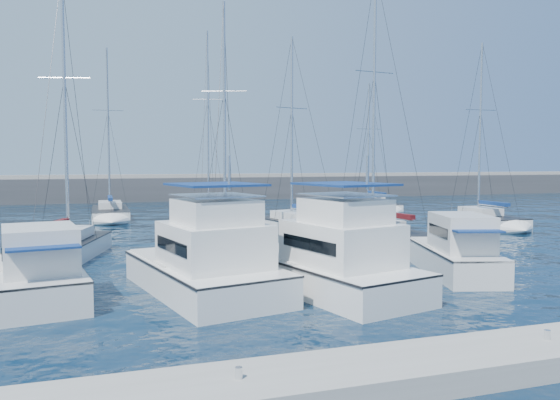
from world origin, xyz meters
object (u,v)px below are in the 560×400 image
object	(u,v)px
motor_yacht_port_outer	(40,275)
sailboat_mid_b	(224,239)
motor_yacht_stbd_outer	(457,254)
sailboat_mid_e	(483,221)
motor_yacht_stbd_inner	(331,263)
sailboat_mid_a	(64,248)
motor_yacht_port_inner	(208,265)
sailboat_mid_c	(298,226)
sailboat_mid_d	(380,235)
sailboat_back_b	(208,211)
sailboat_back_a	(110,213)
sailboat_back_c	(371,206)

from	to	relation	value
motor_yacht_port_outer	sailboat_mid_b	world-z (taller)	sailboat_mid_b
motor_yacht_stbd_outer	sailboat_mid_b	bearing A→B (deg)	143.28
sailboat_mid_b	sailboat_mid_e	distance (m)	21.62
motor_yacht_stbd_inner	sailboat_mid_e	world-z (taller)	sailboat_mid_e
motor_yacht_port_outer	sailboat_mid_a	world-z (taller)	sailboat_mid_a
motor_yacht_port_inner	motor_yacht_stbd_outer	bearing A→B (deg)	-12.28
sailboat_mid_c	sailboat_mid_d	bearing A→B (deg)	-78.33
sailboat_mid_b	sailboat_back_b	world-z (taller)	sailboat_back_b
motor_yacht_port_inner	sailboat_mid_a	distance (m)	11.61
sailboat_mid_d	sailboat_back_b	xyz separation A→B (m)	(-6.88, 20.46, -0.01)
motor_yacht_port_inner	sailboat_mid_a	bearing A→B (deg)	107.63
motor_yacht_stbd_outer	sailboat_mid_c	xyz separation A→B (m)	(-1.88, 15.68, -0.42)
motor_yacht_stbd_inner	sailboat_back_b	size ratio (longest dim) A/B	0.54
sailboat_mid_d	sailboat_mid_b	bearing A→B (deg)	162.46
sailboat_mid_a	sailboat_mid_e	world-z (taller)	sailboat_mid_a
motor_yacht_port_outer	motor_yacht_stbd_inner	bearing A→B (deg)	-19.61
motor_yacht_stbd_inner	sailboat_mid_e	xyz separation A→B (m)	(19.67, 15.65, -0.60)
motor_yacht_stbd_inner	sailboat_mid_c	distance (m)	17.40
sailboat_mid_c	sailboat_mid_d	xyz separation A→B (m)	(3.06, -6.40, 0.03)
sailboat_mid_b	motor_yacht_port_inner	bearing A→B (deg)	-85.32
sailboat_mid_b	sailboat_mid_d	bearing A→B (deg)	9.62
motor_yacht_stbd_inner	sailboat_mid_a	distance (m)	15.26
sailboat_mid_a	sailboat_back_b	bearing A→B (deg)	75.29
motor_yacht_port_inner	sailboat_mid_b	bearing A→B (deg)	62.54
sailboat_mid_b	sailboat_back_a	world-z (taller)	sailboat_back_a
sailboat_mid_d	sailboat_back_c	bearing A→B (deg)	56.50
motor_yacht_port_outer	sailboat_back_c	distance (m)	40.75
sailboat_mid_a	sailboat_mid_e	bearing A→B (deg)	23.73
motor_yacht_stbd_inner	sailboat_back_b	xyz separation A→B (m)	(0.89, 30.79, -0.59)
motor_yacht_port_inner	motor_yacht_stbd_outer	distance (m)	11.24
motor_yacht_stbd_inner	sailboat_mid_b	xyz separation A→B (m)	(-1.66, 12.05, -0.60)
sailboat_mid_e	sailboat_back_c	xyz separation A→B (m)	(-1.72, 15.32, -0.03)
sailboat_mid_a	sailboat_mid_d	bearing A→B (deg)	12.69
motor_yacht_port_inner	motor_yacht_stbd_inner	distance (m)	4.77
sailboat_mid_e	motor_yacht_stbd_inner	bearing A→B (deg)	-139.82
motor_yacht_stbd_outer	sailboat_mid_e	xyz separation A→B (m)	(13.09, 14.59, -0.41)
motor_yacht_stbd_inner	sailboat_mid_e	distance (m)	25.14
motor_yacht_port_inner	sailboat_mid_b	distance (m)	11.40
motor_yacht_port_inner	sailboat_mid_b	size ratio (longest dim) A/B	0.61
motor_yacht_port_inner	sailboat_mid_e	xyz separation A→B (m)	(24.32, 14.58, -0.60)
motor_yacht_stbd_outer	motor_yacht_stbd_inner	bearing A→B (deg)	-154.47
motor_yacht_port_inner	sailboat_back_c	size ratio (longest dim) A/B	0.66
motor_yacht_stbd_outer	sailboat_back_b	xyz separation A→B (m)	(-5.70, 29.74, -0.40)
motor_yacht_stbd_inner	sailboat_back_c	size ratio (longest dim) A/B	0.70
sailboat_mid_c	motor_yacht_stbd_outer	bearing A→B (deg)	-97.05
sailboat_mid_e	sailboat_mid_b	bearing A→B (deg)	-168.75
motor_yacht_stbd_inner	sailboat_mid_b	distance (m)	12.18
motor_yacht_stbd_outer	sailboat_back_b	size ratio (longest dim) A/B	0.40
motor_yacht_stbd_outer	sailboat_back_c	xyz separation A→B (m)	(11.36, 29.92, -0.44)
motor_yacht_port_outer	sailboat_back_a	bearing A→B (deg)	75.27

